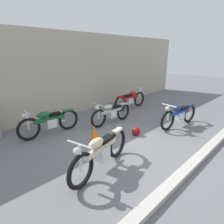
{
  "coord_description": "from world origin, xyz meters",
  "views": [
    {
      "loc": [
        -3.97,
        -3.23,
        2.67
      ],
      "look_at": [
        0.82,
        1.51,
        0.55
      ],
      "focal_mm": 30.31,
      "sensor_mm": 36.0,
      "label": 1
    }
  ],
  "objects_px": {
    "motorcycle_green": "(49,122)",
    "helmet": "(136,131)",
    "motorcycle_red": "(130,99)",
    "traffic_cone": "(94,134)",
    "motorcycle_silver": "(111,113)",
    "motorcycle_cream": "(101,152)",
    "motorcycle_blue": "(179,115)"
  },
  "relations": [
    {
      "from": "motorcycle_green",
      "to": "helmet",
      "type": "bearing_deg",
      "value": 138.73
    },
    {
      "from": "motorcycle_green",
      "to": "motorcycle_red",
      "type": "relative_size",
      "value": 0.99
    },
    {
      "from": "motorcycle_green",
      "to": "motorcycle_red",
      "type": "height_order",
      "value": "motorcycle_red"
    },
    {
      "from": "helmet",
      "to": "motorcycle_red",
      "type": "relative_size",
      "value": 0.13
    },
    {
      "from": "traffic_cone",
      "to": "helmet",
      "type": "bearing_deg",
      "value": -23.95
    },
    {
      "from": "motorcycle_silver",
      "to": "motorcycle_green",
      "type": "distance_m",
      "value": 2.33
    },
    {
      "from": "motorcycle_red",
      "to": "helmet",
      "type": "bearing_deg",
      "value": -134.74
    },
    {
      "from": "traffic_cone",
      "to": "motorcycle_cream",
      "type": "distance_m",
      "value": 1.51
    },
    {
      "from": "motorcycle_silver",
      "to": "motorcycle_blue",
      "type": "bearing_deg",
      "value": 130.77
    },
    {
      "from": "helmet",
      "to": "motorcycle_blue",
      "type": "xyz_separation_m",
      "value": [
        1.76,
        -0.63,
        0.32
      ]
    },
    {
      "from": "motorcycle_blue",
      "to": "traffic_cone",
      "type": "bearing_deg",
      "value": -13.61
    },
    {
      "from": "motorcycle_blue",
      "to": "motorcycle_green",
      "type": "xyz_separation_m",
      "value": [
        -3.78,
        2.73,
        0.0
      ]
    },
    {
      "from": "motorcycle_red",
      "to": "motorcycle_green",
      "type": "bearing_deg",
      "value": -176.66
    },
    {
      "from": "motorcycle_green",
      "to": "motorcycle_blue",
      "type": "bearing_deg",
      "value": 149.02
    },
    {
      "from": "traffic_cone",
      "to": "motorcycle_blue",
      "type": "xyz_separation_m",
      "value": [
        3.1,
        -1.22,
        0.18
      ]
    },
    {
      "from": "traffic_cone",
      "to": "motorcycle_silver",
      "type": "distance_m",
      "value": 1.73
    },
    {
      "from": "motorcycle_silver",
      "to": "motorcycle_cream",
      "type": "xyz_separation_m",
      "value": [
        -2.37,
        -2.03,
        0.05
      ]
    },
    {
      "from": "motorcycle_silver",
      "to": "motorcycle_red",
      "type": "height_order",
      "value": "motorcycle_red"
    },
    {
      "from": "motorcycle_blue",
      "to": "motorcycle_green",
      "type": "relative_size",
      "value": 0.99
    },
    {
      "from": "motorcycle_silver",
      "to": "motorcycle_cream",
      "type": "relative_size",
      "value": 0.91
    },
    {
      "from": "traffic_cone",
      "to": "motorcycle_blue",
      "type": "height_order",
      "value": "motorcycle_blue"
    },
    {
      "from": "helmet",
      "to": "motorcycle_cream",
      "type": "distance_m",
      "value": 2.3
    },
    {
      "from": "traffic_cone",
      "to": "motorcycle_cream",
      "type": "bearing_deg",
      "value": -124.23
    },
    {
      "from": "motorcycle_silver",
      "to": "motorcycle_blue",
      "type": "relative_size",
      "value": 0.95
    },
    {
      "from": "helmet",
      "to": "motorcycle_green",
      "type": "distance_m",
      "value": 2.93
    },
    {
      "from": "helmet",
      "to": "motorcycle_silver",
      "type": "bearing_deg",
      "value": 81.98
    },
    {
      "from": "traffic_cone",
      "to": "motorcycle_silver",
      "type": "height_order",
      "value": "motorcycle_silver"
    },
    {
      "from": "motorcycle_green",
      "to": "motorcycle_silver",
      "type": "bearing_deg",
      "value": 166.86
    },
    {
      "from": "motorcycle_green",
      "to": "motorcycle_red",
      "type": "bearing_deg",
      "value": -174.2
    },
    {
      "from": "motorcycle_blue",
      "to": "motorcycle_green",
      "type": "height_order",
      "value": "motorcycle_green"
    },
    {
      "from": "helmet",
      "to": "motorcycle_blue",
      "type": "distance_m",
      "value": 1.9
    },
    {
      "from": "motorcycle_green",
      "to": "motorcycle_cream",
      "type": "bearing_deg",
      "value": 91.57
    }
  ]
}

